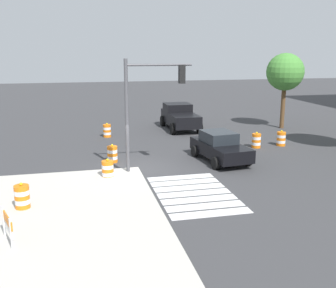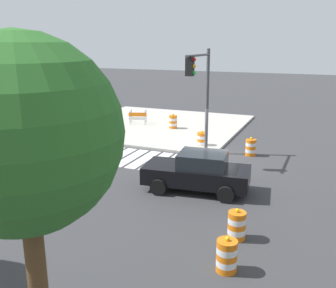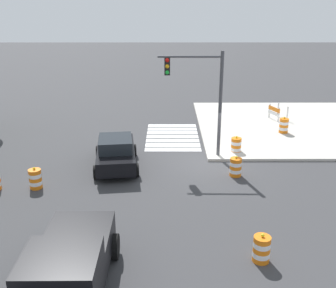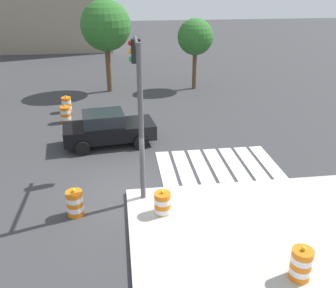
% 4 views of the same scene
% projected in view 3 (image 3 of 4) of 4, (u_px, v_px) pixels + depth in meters
% --- Properties ---
extents(ground_plane, '(120.00, 120.00, 0.00)m').
position_uv_depth(ground_plane, '(208.00, 162.00, 21.05)').
color(ground_plane, '#38383A').
extents(sidewalk_corner, '(12.00, 12.00, 0.15)m').
position_uv_depth(sidewalk_corner, '(289.00, 126.00, 26.67)').
color(sidewalk_corner, '#BCB7AD').
rests_on(sidewalk_corner, ground).
extents(crosswalk_stripes, '(5.10, 3.20, 0.02)m').
position_uv_depth(crosswalk_stripes, '(172.00, 137.00, 24.80)').
color(crosswalk_stripes, silver).
rests_on(crosswalk_stripes, ground).
extents(sports_car, '(4.49, 2.52, 1.63)m').
position_uv_depth(sports_car, '(116.00, 152.00, 20.11)').
color(sports_car, black).
rests_on(sports_car, ground).
extents(pickup_truck, '(5.16, 2.37, 1.92)m').
position_uv_depth(pickup_truck, '(67.00, 273.00, 11.03)').
color(pickup_truck, black).
rests_on(pickup_truck, ground).
extents(traffic_barrel_near_corner, '(0.56, 0.56, 1.02)m').
position_uv_depth(traffic_barrel_near_corner, '(236.00, 146.00, 22.00)').
color(traffic_barrel_near_corner, orange).
rests_on(traffic_barrel_near_corner, ground).
extents(traffic_barrel_median_near, '(0.56, 0.56, 1.02)m').
position_uv_depth(traffic_barrel_median_near, '(236.00, 167.00, 19.24)').
color(traffic_barrel_median_near, orange).
rests_on(traffic_barrel_median_near, ground).
extents(traffic_barrel_median_far, '(0.56, 0.56, 1.02)m').
position_uv_depth(traffic_barrel_median_far, '(35.00, 179.00, 17.98)').
color(traffic_barrel_median_far, orange).
rests_on(traffic_barrel_median_far, ground).
extents(traffic_barrel_far_curb, '(0.56, 0.56, 1.02)m').
position_uv_depth(traffic_barrel_far_curb, '(261.00, 249.00, 12.96)').
color(traffic_barrel_far_curb, orange).
rests_on(traffic_barrel_far_curb, ground).
extents(traffic_barrel_on_sidewalk, '(0.56, 0.56, 1.02)m').
position_uv_depth(traffic_barrel_on_sidewalk, '(284.00, 126.00, 24.99)').
color(traffic_barrel_on_sidewalk, orange).
rests_on(traffic_barrel_on_sidewalk, sidewalk_corner).
extents(construction_barricade, '(1.42, 1.15, 1.00)m').
position_uv_depth(construction_barricade, '(276.00, 111.00, 27.65)').
color(construction_barricade, silver).
rests_on(construction_barricade, sidewalk_corner).
extents(traffic_light_pole, '(0.47, 3.29, 5.50)m').
position_uv_depth(traffic_light_pole, '(199.00, 86.00, 20.28)').
color(traffic_light_pole, '#4C4C51').
rests_on(traffic_light_pole, sidewalk_corner).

